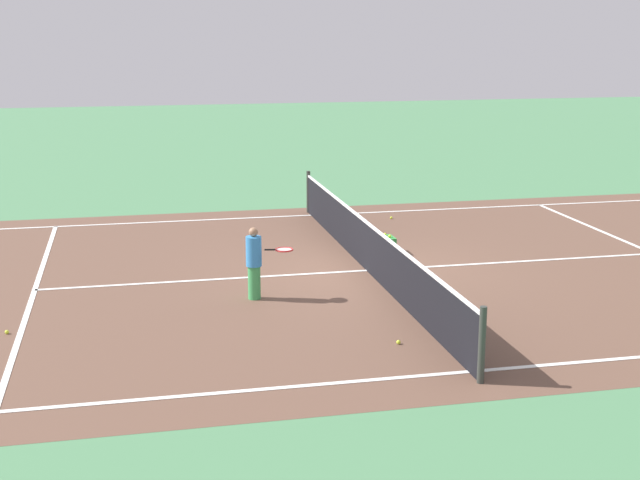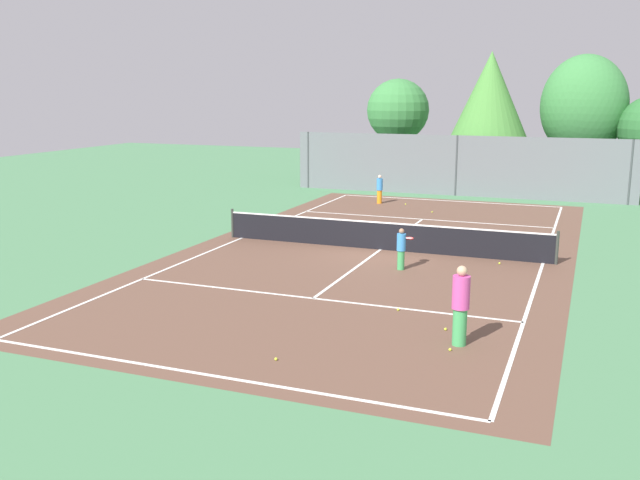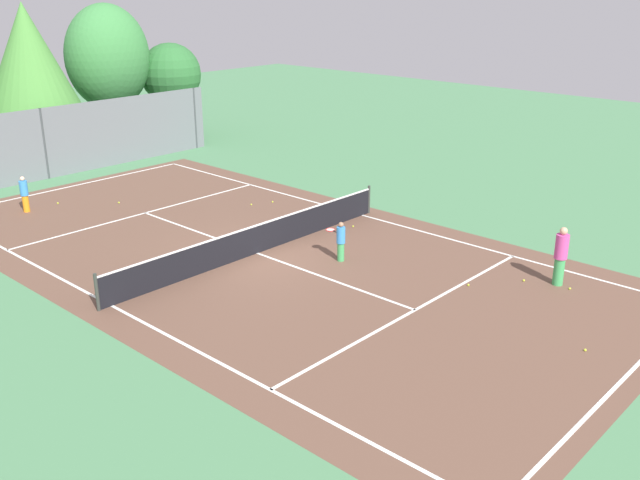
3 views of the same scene
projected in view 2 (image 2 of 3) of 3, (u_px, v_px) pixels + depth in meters
The scene contains 21 objects.
ground_plane at pixel (381, 250), 24.80m from camera, with size 80.00×80.00×0.00m, color #4C8456.
court_surface at pixel (381, 250), 24.80m from camera, with size 13.00×25.00×0.01m.
tennis_net at pixel (381, 236), 24.69m from camera, with size 11.90×0.10×1.10m.
perimeter_fence at pixel (456, 166), 37.22m from camera, with size 18.00×0.12×3.20m.
tree_0 at pixel (398, 111), 42.35m from camera, with size 3.74×3.74×6.21m.
tree_1 at pixel (584, 106), 38.03m from camera, with size 4.57×3.83×7.44m.
tree_3 at pixel (490, 98), 38.66m from camera, with size 4.55×4.55×7.62m.
player_0 at pixel (380, 189), 34.81m from camera, with size 0.30×0.30×1.42m.
player_1 at pixel (401, 248), 21.92m from camera, with size 0.43×0.86×1.32m.
player_2 at pixel (461, 305), 15.33m from camera, with size 0.39×0.39×1.81m.
ball_crate at pixel (353, 238), 25.93m from camera, with size 0.46×0.33×0.43m.
tennis_ball_0 at pixel (446, 329), 16.45m from camera, with size 0.07×0.07×0.07m, color #CCE533.
tennis_ball_1 at pixel (398, 310), 17.91m from camera, with size 0.07×0.07×0.07m, color #CCE533.
tennis_ball_2 at pixel (500, 263), 22.71m from camera, with size 0.07×0.07×0.07m, color #CCE533.
tennis_ball_3 at pixel (283, 230), 28.17m from camera, with size 0.07×0.07×0.07m, color #CCE533.
tennis_ball_4 at pixel (432, 212), 32.32m from camera, with size 0.07×0.07×0.07m, color #CCE533.
tennis_ball_5 at pixel (497, 234), 27.29m from camera, with size 0.07×0.07×0.07m, color #CCE533.
tennis_ball_6 at pixel (406, 204), 34.53m from camera, with size 0.07×0.07×0.07m, color #CCE533.
tennis_ball_7 at pixel (450, 350), 15.15m from camera, with size 0.07×0.07×0.07m, color #CCE533.
tennis_ball_8 at pixel (276, 359), 14.61m from camera, with size 0.07×0.07×0.07m, color #CCE533.
tennis_ball_9 at pixel (518, 238), 26.66m from camera, with size 0.07×0.07×0.07m, color #CCE533.
Camera 2 is at (6.80, -23.30, 5.51)m, focal length 39.40 mm.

